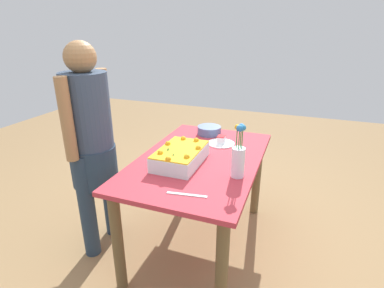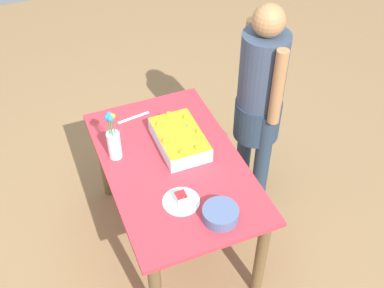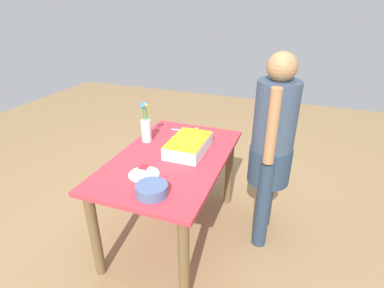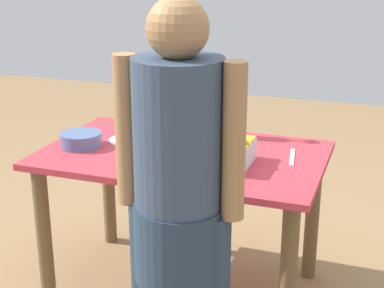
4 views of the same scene
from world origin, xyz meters
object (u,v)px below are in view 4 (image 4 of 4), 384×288
sheet_cake (203,150)px  serving_plate_with_slice (130,138)px  cake_knife (292,157)px  flower_vase (239,113)px  fruit_bowl (81,140)px  person_standing (179,189)px

sheet_cake → serving_plate_with_slice: 0.46m
sheet_cake → cake_knife: 0.41m
flower_vase → fruit_bowl: bearing=-149.7°
fruit_bowl → serving_plate_with_slice: bearing=40.0°
serving_plate_with_slice → fruit_bowl: 0.24m
serving_plate_with_slice → cake_knife: (0.79, 0.03, -0.01)m
cake_knife → flower_vase: flower_vase is taller
sheet_cake → person_standing: 0.62m
sheet_cake → person_standing: (0.12, -0.61, 0.08)m
serving_plate_with_slice → fruit_bowl: size_ratio=1.06×
serving_plate_with_slice → cake_knife: serving_plate_with_slice is taller
sheet_cake → flower_vase: (0.05, 0.39, 0.07)m
cake_knife → person_standing: (-0.24, -0.80, 0.13)m
flower_vase → person_standing: (0.06, -1.00, 0.01)m
sheet_cake → flower_vase: size_ratio=1.27×
cake_knife → fruit_bowl: size_ratio=1.13×
flower_vase → person_standing: person_standing is taller
person_standing → fruit_bowl: bearing=50.0°
cake_knife → person_standing: size_ratio=0.15×
cake_knife → flower_vase: 0.39m
sheet_cake → person_standing: person_standing is taller
cake_knife → fruit_bowl: fruit_bowl is taller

